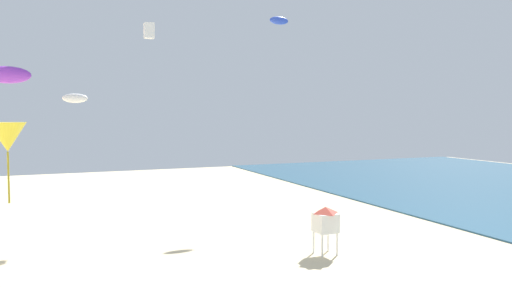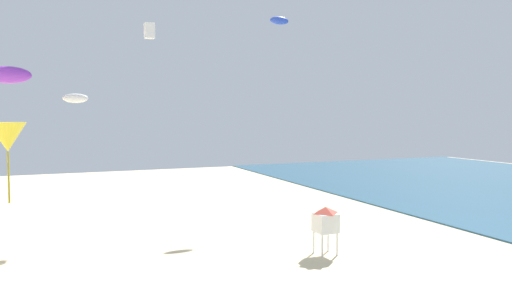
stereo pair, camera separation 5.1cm
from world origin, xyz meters
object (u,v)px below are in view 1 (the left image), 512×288
at_px(lifeguard_stand, 325,220).
at_px(kite_purple_parafoil, 7,75).
at_px(kite_white_parafoil, 75,98).
at_px(kite_white_box, 149,31).
at_px(kite_blue_parafoil, 279,21).
at_px(kite_yellow_delta, 7,137).

bearing_deg(lifeguard_stand, kite_purple_parafoil, 132.82).
xyz_separation_m(lifeguard_stand, kite_white_parafoil, (-11.62, 16.05, 6.81)).
bearing_deg(lifeguard_stand, kite_white_box, 107.69).
bearing_deg(kite_purple_parafoil, kite_blue_parafoil, 1.61).
bearing_deg(kite_blue_parafoil, kite_purple_parafoil, -178.39).
relative_size(kite_yellow_delta, kite_purple_parafoil, 1.30).
height_order(kite_white_parafoil, kite_blue_parafoil, kite_blue_parafoil).
relative_size(kite_yellow_delta, kite_white_box, 3.33).
height_order(kite_yellow_delta, kite_purple_parafoil, kite_purple_parafoil).
relative_size(lifeguard_stand, kite_blue_parafoil, 1.59).
bearing_deg(kite_yellow_delta, kite_blue_parafoil, 30.29).
distance_m(kite_white_parafoil, kite_purple_parafoil, 5.56).
distance_m(kite_yellow_delta, kite_blue_parafoil, 23.20).
relative_size(lifeguard_stand, kite_white_box, 2.34).
distance_m(lifeguard_stand, kite_purple_parafoil, 21.74).
xyz_separation_m(kite_yellow_delta, kite_blue_parafoil, (18.64, 10.89, 8.51)).
relative_size(lifeguard_stand, kite_white_parafoil, 1.43).
height_order(kite_blue_parafoil, kite_purple_parafoil, kite_blue_parafoil).
distance_m(kite_white_box, kite_blue_parafoil, 10.31).
bearing_deg(kite_white_box, lifeguard_stand, -63.73).
height_order(lifeguard_stand, kite_white_box, kite_white_box).
xyz_separation_m(kite_white_parafoil, kite_white_box, (4.98, -2.60, 4.83)).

